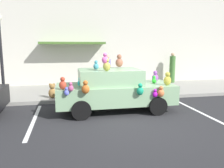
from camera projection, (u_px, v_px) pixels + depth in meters
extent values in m
plane|color=#262628|center=(134.00, 124.00, 6.96)|extent=(60.00, 60.00, 0.00)
cube|color=gray|center=(106.00, 91.00, 11.78)|extent=(24.00, 4.00, 0.15)
cube|color=beige|center=(99.00, 32.00, 13.34)|extent=(24.00, 0.30, 6.40)
cube|color=#4A722D|center=(73.00, 43.00, 12.60)|extent=(3.60, 1.10, 0.12)
cube|color=silver|center=(195.00, 110.00, 8.47)|extent=(0.12, 3.60, 0.01)
cube|color=silver|center=(34.00, 120.00, 7.31)|extent=(0.12, 3.60, 0.01)
cube|color=#88B184|center=(115.00, 93.00, 8.33)|extent=(4.25, 1.72, 0.68)
cube|color=#88B184|center=(110.00, 77.00, 8.19)|extent=(2.21, 1.52, 0.56)
cylinder|color=black|center=(141.00, 96.00, 9.48)|extent=(0.64, 0.22, 0.64)
cylinder|color=black|center=(158.00, 106.00, 7.82)|extent=(0.64, 0.22, 0.64)
cylinder|color=black|center=(78.00, 98.00, 8.95)|extent=(0.64, 0.22, 0.64)
cylinder|color=black|center=(81.00, 110.00, 7.29)|extent=(0.64, 0.22, 0.64)
ellipsoid|color=#616CEA|center=(67.00, 93.00, 7.04)|extent=(0.16, 0.13, 0.18)
sphere|color=#616CEA|center=(66.00, 89.00, 7.02)|extent=(0.10, 0.10, 0.10)
ellipsoid|color=#DE5BAA|center=(105.00, 60.00, 7.50)|extent=(0.22, 0.18, 0.26)
sphere|color=#DE5BAA|center=(105.00, 55.00, 7.47)|extent=(0.14, 0.14, 0.14)
ellipsoid|color=#32D8DD|center=(80.00, 83.00, 7.87)|extent=(0.19, 0.16, 0.22)
sphere|color=#32D8DD|center=(80.00, 79.00, 7.84)|extent=(0.12, 0.12, 0.12)
ellipsoid|color=#9A5A42|center=(119.00, 63.00, 8.69)|extent=(0.29, 0.23, 0.34)
sphere|color=#9A5A42|center=(119.00, 57.00, 8.66)|extent=(0.18, 0.18, 0.18)
ellipsoid|color=#D46F3C|center=(161.00, 93.00, 7.66)|extent=(0.23, 0.18, 0.27)
sphere|color=#D46F3C|center=(161.00, 88.00, 7.63)|extent=(0.14, 0.14, 0.14)
ellipsoid|color=#177AB4|center=(143.00, 79.00, 8.90)|extent=(0.19, 0.16, 0.23)
sphere|color=#177AB4|center=(143.00, 75.00, 8.87)|extent=(0.12, 0.12, 0.12)
ellipsoid|color=#BD5082|center=(71.00, 88.00, 7.04)|extent=(0.17, 0.14, 0.20)
sphere|color=#BD5082|center=(71.00, 84.00, 7.01)|extent=(0.11, 0.11, 0.11)
ellipsoid|color=gold|center=(167.00, 81.00, 8.08)|extent=(0.28, 0.23, 0.33)
sphere|color=gold|center=(168.00, 74.00, 8.04)|extent=(0.18, 0.18, 0.18)
ellipsoid|color=#18956C|center=(140.00, 91.00, 7.49)|extent=(0.23, 0.19, 0.27)
sphere|color=#18956C|center=(140.00, 85.00, 7.46)|extent=(0.15, 0.15, 0.15)
ellipsoid|color=#A69E3E|center=(107.00, 66.00, 7.54)|extent=(0.25, 0.21, 0.30)
sphere|color=#A69E3E|center=(107.00, 60.00, 7.51)|extent=(0.16, 0.16, 0.16)
ellipsoid|color=#BFEA5E|center=(133.00, 79.00, 9.04)|extent=(0.17, 0.14, 0.20)
sphere|color=#BFEA5E|center=(133.00, 75.00, 9.02)|extent=(0.11, 0.11, 0.11)
ellipsoid|color=#B45920|center=(86.00, 89.00, 7.10)|extent=(0.25, 0.20, 0.30)
sphere|color=#B45920|center=(85.00, 83.00, 7.07)|extent=(0.16, 0.16, 0.16)
ellipsoid|color=#4358AC|center=(95.00, 81.00, 8.28)|extent=(0.21, 0.17, 0.25)
sphere|color=#4358AC|center=(95.00, 76.00, 8.25)|extent=(0.13, 0.13, 0.13)
ellipsoid|color=teal|center=(96.00, 66.00, 7.95)|extent=(0.19, 0.15, 0.22)
sphere|color=teal|center=(96.00, 62.00, 7.93)|extent=(0.12, 0.12, 0.12)
ellipsoid|color=#B83D28|center=(63.00, 85.00, 7.28)|extent=(0.24, 0.20, 0.28)
sphere|color=#B83D28|center=(63.00, 79.00, 7.24)|extent=(0.15, 0.15, 0.15)
ellipsoid|color=green|center=(154.00, 81.00, 8.50)|extent=(0.17, 0.14, 0.20)
sphere|color=green|center=(154.00, 77.00, 8.48)|extent=(0.11, 0.11, 0.11)
ellipsoid|color=yellow|center=(93.00, 86.00, 7.43)|extent=(0.16, 0.13, 0.19)
sphere|color=yellow|center=(93.00, 82.00, 7.40)|extent=(0.10, 0.10, 0.10)
ellipsoid|color=#AA14B7|center=(155.00, 94.00, 7.65)|extent=(0.17, 0.14, 0.20)
sphere|color=#AA14B7|center=(155.00, 91.00, 7.63)|extent=(0.11, 0.11, 0.11)
ellipsoid|color=purple|center=(155.00, 78.00, 8.88)|extent=(0.25, 0.21, 0.30)
sphere|color=purple|center=(155.00, 73.00, 8.85)|extent=(0.16, 0.16, 0.16)
ellipsoid|color=#9E723D|center=(52.00, 93.00, 9.77)|extent=(0.34, 0.28, 0.42)
sphere|color=#9E723D|center=(52.00, 86.00, 9.72)|extent=(0.24, 0.24, 0.24)
sphere|color=#9E723D|center=(50.00, 84.00, 9.69)|extent=(0.10, 0.10, 0.10)
sphere|color=#9E723D|center=(54.00, 84.00, 9.72)|extent=(0.10, 0.10, 0.10)
cylinder|color=black|center=(2.00, 62.00, 9.15)|extent=(0.12, 0.12, 3.20)
cylinder|color=#6F67AD|center=(107.00, 77.00, 10.54)|extent=(0.33, 0.33, 1.63)
sphere|color=tan|center=(107.00, 57.00, 10.39)|extent=(0.22, 0.22, 0.22)
cylinder|color=#407032|center=(172.00, 69.00, 13.88)|extent=(0.35, 0.35, 1.62)
sphere|color=tan|center=(173.00, 54.00, 13.72)|extent=(0.22, 0.22, 0.22)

